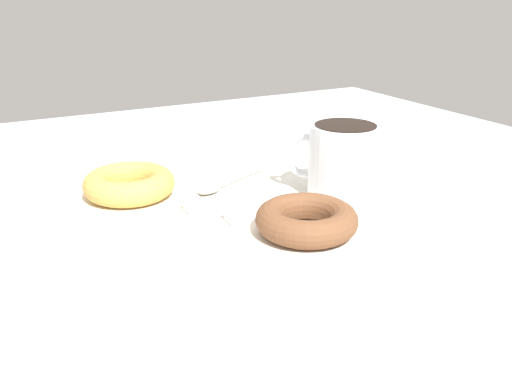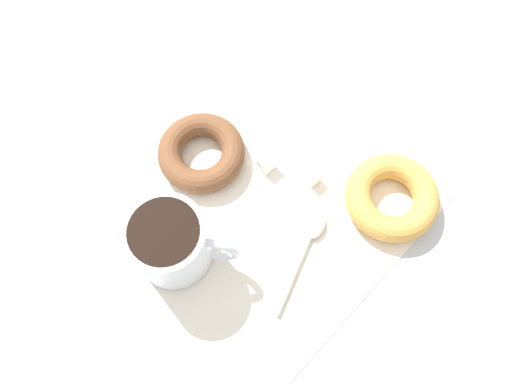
# 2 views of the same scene
# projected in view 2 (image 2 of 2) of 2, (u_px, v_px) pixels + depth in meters

# --- Properties ---
(ground_plane) EXTENTS (1.20, 1.20, 0.02)m
(ground_plane) POSITION_uv_depth(u_px,v_px,m) (256.00, 212.00, 0.62)
(ground_plane) COLOR #B2BCC6
(napkin) EXTENTS (0.37, 0.37, 0.00)m
(napkin) POSITION_uv_depth(u_px,v_px,m) (256.00, 198.00, 0.61)
(napkin) COLOR white
(napkin) RESTS_ON ground_plane
(coffee_cup) EXTENTS (0.11, 0.10, 0.09)m
(coffee_cup) POSITION_uv_depth(u_px,v_px,m) (172.00, 243.00, 0.54)
(coffee_cup) COLOR silver
(coffee_cup) RESTS_ON napkin
(donut_near_cup) EXTENTS (0.11, 0.11, 0.03)m
(donut_near_cup) POSITION_uv_depth(u_px,v_px,m) (392.00, 197.00, 0.60)
(donut_near_cup) COLOR gold
(donut_near_cup) RESTS_ON napkin
(donut_far) EXTENTS (0.11, 0.11, 0.03)m
(donut_far) POSITION_uv_depth(u_px,v_px,m) (201.00, 153.00, 0.62)
(donut_far) COLOR brown
(donut_far) RESTS_ON napkin
(spoon) EXTENTS (0.07, 0.13, 0.01)m
(spoon) POSITION_uv_depth(u_px,v_px,m) (309.00, 239.00, 0.59)
(spoon) COLOR #B7B2A8
(spoon) RESTS_ON napkin
(sugar_cube) EXTENTS (0.02, 0.02, 0.02)m
(sugar_cube) POSITION_uv_depth(u_px,v_px,m) (267.00, 163.00, 0.62)
(sugar_cube) COLOR white
(sugar_cube) RESTS_ON napkin
(sugar_cube_extra) EXTENTS (0.02, 0.02, 0.02)m
(sugar_cube_extra) POSITION_uv_depth(u_px,v_px,m) (313.00, 177.00, 0.61)
(sugar_cube_extra) COLOR white
(sugar_cube_extra) RESTS_ON napkin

